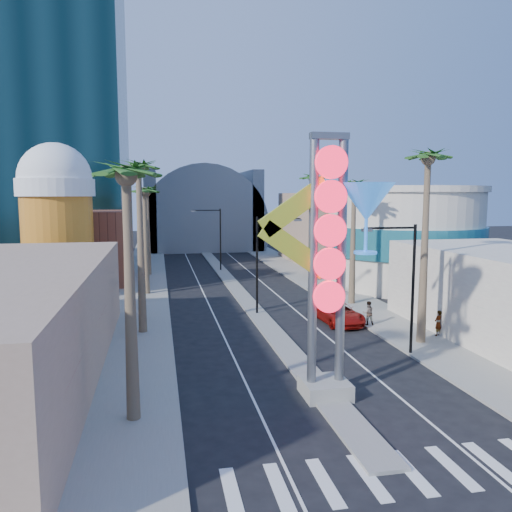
{
  "coord_description": "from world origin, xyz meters",
  "views": [
    {
      "loc": [
        -7.77,
        -19.16,
        9.73
      ],
      "look_at": [
        -0.35,
        18.61,
        5.01
      ],
      "focal_mm": 35.0,
      "sensor_mm": 36.0,
      "label": 1
    }
  ],
  "objects_px": {
    "neon_sign": "(344,247)",
    "pedestrian_a": "(438,323)",
    "red_pickup": "(338,313)",
    "pedestrian_b": "(368,313)"
  },
  "relations": [
    {
      "from": "neon_sign",
      "to": "pedestrian_a",
      "type": "height_order",
      "value": "neon_sign"
    },
    {
      "from": "red_pickup",
      "to": "pedestrian_b",
      "type": "relative_size",
      "value": 3.15
    },
    {
      "from": "red_pickup",
      "to": "pedestrian_b",
      "type": "distance_m",
      "value": 2.32
    },
    {
      "from": "red_pickup",
      "to": "pedestrian_b",
      "type": "height_order",
      "value": "pedestrian_b"
    },
    {
      "from": "neon_sign",
      "to": "pedestrian_a",
      "type": "relative_size",
      "value": 7.13
    },
    {
      "from": "neon_sign",
      "to": "red_pickup",
      "type": "relative_size",
      "value": 2.26
    },
    {
      "from": "pedestrian_b",
      "to": "pedestrian_a",
      "type": "bearing_deg",
      "value": 141.27
    },
    {
      "from": "neon_sign",
      "to": "red_pickup",
      "type": "height_order",
      "value": "neon_sign"
    },
    {
      "from": "neon_sign",
      "to": "red_pickup",
      "type": "bearing_deg",
      "value": 70.32
    },
    {
      "from": "red_pickup",
      "to": "pedestrian_a",
      "type": "height_order",
      "value": "pedestrian_a"
    }
  ]
}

